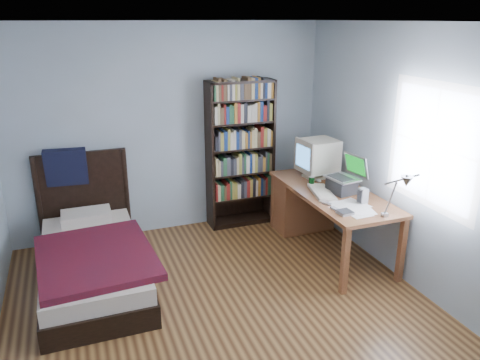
{
  "coord_description": "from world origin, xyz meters",
  "views": [
    {
      "loc": [
        -1.12,
        -3.31,
        2.53
      ],
      "look_at": [
        0.41,
        0.81,
        1.0
      ],
      "focal_mm": 35.0,
      "sensor_mm": 36.0,
      "label": 1
    }
  ],
  "objects": [
    {
      "name": "bed",
      "position": [
        -1.06,
        1.14,
        0.26
      ],
      "size": [
        1.12,
        2.05,
        1.16
      ],
      "color": "black",
      "rests_on": "floor"
    },
    {
      "name": "bookshelf",
      "position": [
        0.83,
        1.94,
        0.92
      ],
      "size": [
        0.83,
        0.3,
        1.83
      ],
      "color": "black",
      "rests_on": "floor"
    },
    {
      "name": "phone_grey",
      "position": [
        1.25,
        0.37,
        0.74
      ],
      "size": [
        0.06,
        0.09,
        0.02
      ],
      "primitive_type": "cube",
      "rotation": [
        0.0,
        0.0,
        0.18
      ],
      "color": "#939396",
      "rests_on": "desk"
    },
    {
      "name": "crt_monitor",
      "position": [
        1.57,
        1.31,
        0.99
      ],
      "size": [
        0.43,
        0.4,
        0.47
      ],
      "color": "beige",
      "rests_on": "desk"
    },
    {
      "name": "desk_lamp",
      "position": [
        1.5,
        -0.28,
        1.17
      ],
      "size": [
        0.21,
        0.47,
        0.55
      ],
      "color": "#99999E",
      "rests_on": "desk"
    },
    {
      "name": "external_drive",
      "position": [
        1.29,
        0.24,
        0.74
      ],
      "size": [
        0.14,
        0.14,
        0.03
      ],
      "primitive_type": "cube",
      "rotation": [
        0.0,
        0.0,
        0.05
      ],
      "color": "#939396",
      "rests_on": "desk"
    },
    {
      "name": "soda_can",
      "position": [
        1.36,
        1.05,
        0.78
      ],
      "size": [
        0.06,
        0.06,
        0.11
      ],
      "primitive_type": "cylinder",
      "color": "#063214",
      "rests_on": "desk"
    },
    {
      "name": "laptop",
      "position": [
        1.59,
        0.76,
        0.85
      ],
      "size": [
        0.38,
        0.38,
        0.42
      ],
      "color": "#2D2D30",
      "rests_on": "desk"
    },
    {
      "name": "speaker",
      "position": [
        1.61,
        0.42,
        0.81
      ],
      "size": [
        0.09,
        0.09,
        0.16
      ],
      "primitive_type": "cube",
      "rotation": [
        0.0,
        0.0,
        0.08
      ],
      "color": "#939396",
      "rests_on": "desk"
    },
    {
      "name": "phone_silver",
      "position": [
        1.24,
        0.52,
        0.74
      ],
      "size": [
        0.08,
        0.11,
        0.02
      ],
      "primitive_type": "cube",
      "rotation": [
        0.0,
        0.0,
        0.34
      ],
      "color": "silver",
      "rests_on": "desk"
    },
    {
      "name": "keyboard",
      "position": [
        1.35,
        0.8,
        0.75
      ],
      "size": [
        0.3,
        0.53,
        0.05
      ],
      "primitive_type": "cube",
      "rotation": [
        0.0,
        0.07,
        -0.23
      ],
      "color": "#BAB09B",
      "rests_on": "desk"
    },
    {
      "name": "mouse",
      "position": [
        1.51,
        1.16,
        0.75
      ],
      "size": [
        0.06,
        0.1,
        0.03
      ],
      "primitive_type": "ellipsoid",
      "color": "silver",
      "rests_on": "desk"
    },
    {
      "name": "desk",
      "position": [
        1.51,
        1.33,
        0.42
      ],
      "size": [
        0.75,
        1.74,
        0.73
      ],
      "color": "brown",
      "rests_on": "floor"
    },
    {
      "name": "room",
      "position": [
        0.03,
        -0.0,
        1.25
      ],
      "size": [
        4.2,
        4.24,
        2.5
      ],
      "color": "#4B2B16",
      "rests_on": "ground"
    }
  ]
}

